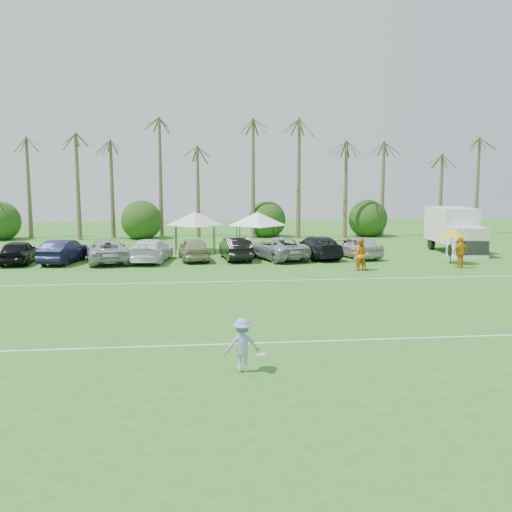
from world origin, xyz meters
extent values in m
plane|color=#2E6C20|center=(0.00, 0.00, 0.00)|extent=(120.00, 120.00, 0.00)
cube|color=white|center=(0.00, 2.00, 0.01)|extent=(80.00, 0.10, 0.01)
cube|color=white|center=(0.00, 14.00, 0.01)|extent=(80.00, 0.10, 0.01)
cone|color=brown|center=(-17.00, 38.00, 4.50)|extent=(0.44, 0.44, 9.00)
cone|color=brown|center=(-12.00, 38.00, 5.00)|extent=(0.44, 0.44, 10.00)
cone|color=brown|center=(-8.00, 38.00, 5.50)|extent=(0.44, 0.44, 11.00)
cone|color=brown|center=(-4.00, 38.00, 4.00)|extent=(0.44, 0.44, 8.00)
cone|color=brown|center=(0.00, 38.00, 4.50)|extent=(0.44, 0.44, 9.00)
cone|color=brown|center=(4.00, 38.00, 5.00)|extent=(0.44, 0.44, 10.00)
cone|color=brown|center=(8.00, 38.00, 5.50)|extent=(0.44, 0.44, 11.00)
cone|color=brown|center=(13.00, 38.00, 4.00)|extent=(0.44, 0.44, 8.00)
cone|color=brown|center=(18.00, 38.00, 4.50)|extent=(0.44, 0.44, 9.00)
cone|color=brown|center=(23.00, 38.00, 5.00)|extent=(0.44, 0.44, 10.00)
cone|color=brown|center=(27.00, 38.00, 5.50)|extent=(0.44, 0.44, 11.00)
cylinder|color=brown|center=(-19.00, 39.00, 0.70)|extent=(0.30, 0.30, 1.40)
sphere|color=#1A3D11|center=(-19.00, 39.00, 1.80)|extent=(4.00, 4.00, 4.00)
cylinder|color=brown|center=(-6.00, 39.00, 0.70)|extent=(0.30, 0.30, 1.40)
sphere|color=#1A3D11|center=(-6.00, 39.00, 1.80)|extent=(4.00, 4.00, 4.00)
cylinder|color=brown|center=(6.00, 39.00, 0.70)|extent=(0.30, 0.30, 1.40)
sphere|color=#1A3D11|center=(6.00, 39.00, 1.80)|extent=(4.00, 4.00, 4.00)
cylinder|color=brown|center=(16.00, 39.00, 0.70)|extent=(0.30, 0.30, 1.40)
sphere|color=#1A3D11|center=(16.00, 39.00, 1.80)|extent=(4.00, 4.00, 4.00)
imported|color=orange|center=(9.12, 17.20, 0.96)|extent=(0.82, 0.68, 1.93)
imported|color=orange|center=(9.09, 17.02, 0.99)|extent=(1.10, 0.94, 1.98)
imported|color=orange|center=(15.70, 17.20, 1.01)|extent=(1.27, 0.83, 2.01)
cube|color=silver|center=(18.75, 25.21, 2.13)|extent=(2.94, 4.96, 2.60)
cube|color=silver|center=(18.51, 21.89, 1.09)|extent=(2.52, 2.04, 2.18)
cube|color=black|center=(18.45, 21.11, 0.78)|extent=(2.41, 0.49, 1.04)
cube|color=#E5590C|center=(20.06, 25.11, 1.66)|extent=(0.14, 1.66, 0.94)
cylinder|color=black|center=(17.49, 22.17, 0.47)|extent=(0.38, 0.96, 0.94)
cylinder|color=black|center=(19.56, 22.02, 0.47)|extent=(0.38, 0.96, 0.94)
cylinder|color=black|center=(17.81, 26.53, 0.47)|extent=(0.38, 0.96, 0.94)
cylinder|color=black|center=(19.88, 26.37, 0.47)|extent=(0.38, 0.96, 0.94)
cylinder|color=black|center=(-2.48, 25.59, 1.04)|extent=(0.06, 0.06, 2.09)
cylinder|color=black|center=(0.45, 25.59, 1.04)|extent=(0.06, 0.06, 2.09)
cylinder|color=black|center=(-2.48, 28.52, 1.04)|extent=(0.06, 0.06, 2.09)
cylinder|color=black|center=(0.45, 28.52, 1.04)|extent=(0.06, 0.06, 2.09)
pyramid|color=silver|center=(-1.02, 27.05, 3.13)|extent=(4.50, 4.50, 1.04)
cylinder|color=black|center=(2.27, 24.90, 1.04)|extent=(0.06, 0.06, 2.08)
cylinder|color=black|center=(5.19, 24.90, 1.04)|extent=(0.06, 0.06, 2.08)
cylinder|color=black|center=(2.27, 27.81, 1.04)|extent=(0.06, 0.06, 2.08)
cylinder|color=black|center=(5.19, 27.81, 1.04)|extent=(0.06, 0.06, 2.08)
pyramid|color=white|center=(3.73, 26.35, 3.12)|extent=(4.49, 4.49, 1.04)
cylinder|color=black|center=(15.91, 18.99, 1.03)|extent=(0.05, 0.05, 2.07)
cone|color=gold|center=(15.91, 18.99, 2.07)|extent=(2.07, 2.07, 0.47)
imported|color=#9995D3|center=(0.22, -0.83, 0.80)|extent=(1.05, 0.62, 1.60)
cylinder|color=white|center=(0.74, -1.04, 0.58)|extent=(0.27, 0.27, 0.03)
imported|color=black|center=(-12.77, 22.28, 0.79)|extent=(1.95, 4.68, 1.59)
imported|color=black|center=(-9.86, 22.24, 0.79)|extent=(2.62, 5.05, 1.59)
imported|color=#A4A6AA|center=(-6.95, 22.18, 0.79)|extent=(3.72, 6.11, 1.59)
imported|color=white|center=(-4.04, 22.18, 0.79)|extent=(3.03, 5.74, 1.59)
imported|color=gray|center=(-1.13, 22.55, 0.79)|extent=(2.37, 4.83, 1.59)
imported|color=black|center=(1.78, 22.57, 0.79)|extent=(2.16, 4.96, 1.59)
imported|color=#8F949A|center=(4.68, 22.43, 0.79)|extent=(4.35, 6.25, 1.59)
imported|color=black|center=(7.59, 22.75, 0.79)|extent=(3.33, 5.81, 1.59)
imported|color=#BCBCBC|center=(10.50, 22.53, 0.79)|extent=(3.10, 4.99, 1.59)
camera|label=1|loc=(-1.18, -17.00, 5.66)|focal=40.00mm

